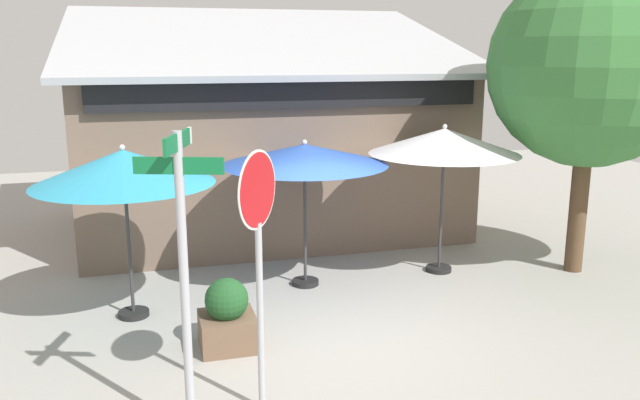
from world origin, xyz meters
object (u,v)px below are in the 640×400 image
object	(u,v)px
stop_sign	(258,231)
sidewalk_planter	(227,317)
patio_umbrella_ivory_right	(444,142)
patio_umbrella_teal_left	(124,168)
street_sign_post	(183,257)
shade_tree	(607,71)
patio_umbrella_royal_blue_center	(304,155)

from	to	relation	value
stop_sign	sidewalk_planter	distance (m)	2.23
patio_umbrella_ivory_right	patio_umbrella_teal_left	bearing A→B (deg)	-173.26
street_sign_post	shade_tree	world-z (taller)	shade_tree
shade_tree	sidewalk_planter	size ratio (longest dim) A/B	5.57
stop_sign	sidewalk_planter	world-z (taller)	stop_sign
patio_umbrella_royal_blue_center	patio_umbrella_teal_left	bearing A→B (deg)	-167.84
stop_sign	patio_umbrella_royal_blue_center	distance (m)	3.79
stop_sign	shade_tree	distance (m)	7.09
shade_tree	sidewalk_planter	distance (m)	7.26
street_sign_post	patio_umbrella_ivory_right	world-z (taller)	street_sign_post
stop_sign	patio_umbrella_teal_left	size ratio (longest dim) A/B	1.12
patio_umbrella_ivory_right	street_sign_post	bearing A→B (deg)	-140.13
patio_umbrella_teal_left	sidewalk_planter	xyz separation A→B (m)	(1.19, -1.37, -1.78)
street_sign_post	shade_tree	distance (m)	7.90
street_sign_post	patio_umbrella_teal_left	bearing A→B (deg)	100.04
street_sign_post	sidewalk_planter	world-z (taller)	street_sign_post
street_sign_post	patio_umbrella_teal_left	distance (m)	3.28
stop_sign	patio_umbrella_ivory_right	size ratio (longest dim) A/B	1.09
street_sign_post	patio_umbrella_ivory_right	distance (m)	5.97
patio_umbrella_ivory_right	shade_tree	bearing A→B (deg)	-15.41
patio_umbrella_royal_blue_center	shade_tree	bearing A→B (deg)	-7.75
shade_tree	stop_sign	bearing A→B (deg)	-155.65
patio_umbrella_teal_left	patio_umbrella_royal_blue_center	distance (m)	2.78
street_sign_post	patio_umbrella_teal_left	size ratio (longest dim) A/B	1.22
stop_sign	shade_tree	world-z (taller)	shade_tree
street_sign_post	sidewalk_planter	size ratio (longest dim) A/B	3.27
patio_umbrella_teal_left	patio_umbrella_ivory_right	distance (m)	5.18
shade_tree	sidewalk_planter	xyz separation A→B (m)	(-6.47, -1.28, -3.03)
patio_umbrella_teal_left	shade_tree	distance (m)	7.76
patio_umbrella_royal_blue_center	shade_tree	distance (m)	5.14
patio_umbrella_teal_left	patio_umbrella_ivory_right	xyz separation A→B (m)	(5.14, 0.61, 0.08)
patio_umbrella_teal_left	shade_tree	size ratio (longest dim) A/B	0.48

